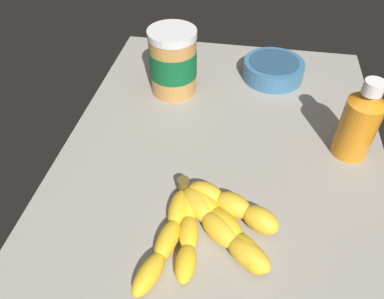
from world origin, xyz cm
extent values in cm
cube|color=gray|center=(0.00, 0.00, -1.56)|extent=(81.22, 59.39, 3.11)
ellipsoid|color=gold|center=(14.95, -5.30, 1.48)|extent=(7.17, 3.01, 2.97)
ellipsoid|color=gold|center=(20.63, -5.77, 1.48)|extent=(7.53, 4.05, 2.97)
ellipsoid|color=gold|center=(26.18, -7.08, 1.48)|extent=(7.72, 5.01, 2.97)
ellipsoid|color=yellow|center=(14.32, -4.08, 1.45)|extent=(6.65, 4.62, 2.91)
ellipsoid|color=yellow|center=(19.01, -2.93, 1.45)|extent=(6.45, 3.87, 2.91)
ellipsoid|color=yellow|center=(23.82, -2.48, 1.45)|extent=(6.11, 3.03, 2.91)
ellipsoid|color=gold|center=(13.87, -2.47, 1.79)|extent=(7.70, 7.31, 3.58)
ellipsoid|color=gold|center=(17.88, 1.49, 1.79)|extent=(7.36, 7.67, 3.58)
ellipsoid|color=gold|center=(21.30, 5.97, 1.79)|extent=(6.87, 7.87, 3.58)
ellipsoid|color=yellow|center=(13.20, -1.90, 1.73)|extent=(6.98, 7.59, 3.47)
ellipsoid|color=yellow|center=(16.85, 2.25, 1.73)|extent=(7.34, 7.35, 3.47)
ellipsoid|color=yellow|center=(20.99, 5.90, 1.73)|extent=(7.59, 6.98, 3.47)
ellipsoid|color=gold|center=(11.62, -1.52, 1.89)|extent=(5.24, 6.77, 3.79)
ellipsoid|color=gold|center=(13.14, 3.00, 1.89)|extent=(5.75, 6.96, 3.79)
ellipsoid|color=gold|center=(15.18, 7.32, 1.89)|extent=(6.18, 7.06, 3.79)
cylinder|color=brown|center=(10.58, -5.28, 1.80)|extent=(2.00, 2.00, 3.00)
cylinder|color=#BF8442|center=(-18.13, -12.81, 6.32)|extent=(9.82, 9.82, 12.63)
cylinder|color=#0F592D|center=(-18.13, -12.81, 6.95)|extent=(10.01, 10.01, 5.68)
cylinder|color=silver|center=(-18.13, -12.81, 13.39)|extent=(10.04, 10.04, 1.52)
cylinder|color=orange|center=(-4.30, 22.93, 5.60)|extent=(6.39, 6.39, 11.21)
cone|color=orange|center=(-4.30, 22.93, 12.15)|extent=(6.39, 6.39, 1.89)
cylinder|color=white|center=(-4.30, 22.93, 14.23)|extent=(3.36, 3.36, 2.28)
cylinder|color=teal|center=(-26.85, 8.65, 2.04)|extent=(13.72, 13.72, 4.07)
cylinder|color=navy|center=(-26.85, 8.65, 2.44)|extent=(11.25, 11.25, 3.66)
camera|label=1|loc=(48.79, 2.66, 48.18)|focal=34.61mm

